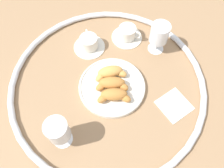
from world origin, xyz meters
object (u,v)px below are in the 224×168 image
Objects in this scene: coffee_cup_far at (89,43)px; juice_glass_right at (58,131)px; folded_napkin at (174,105)px; croissant_extra at (114,95)px; coffee_cup_near at (127,34)px; croissant_small at (112,84)px; pastry_plate at (112,86)px; juice_glass_left at (159,35)px; croissant_large at (110,73)px.

coffee_cup_far is 0.42m from juice_glass_right.
folded_napkin is at bearing 161.56° from juice_glass_right.
croissant_extra is 0.88× the size of coffee_cup_near.
croissant_small is 0.88× the size of coffee_cup_near.
croissant_small is 1.00× the size of croissant_extra.
pastry_plate is 0.26m from coffee_cup_near.
pastry_plate is 1.87× the size of juice_glass_left.
croissant_small is at bearing 79.80° from coffee_cup_far.
croissant_small is 0.27m from coffee_cup_near.
juice_glass_right is (0.23, 0.02, 0.05)m from croissant_extra.
croissant_small is 0.88× the size of coffee_cup_far.
croissant_large is 0.18m from coffee_cup_far.
coffee_cup_far is (0.17, -0.06, 0.00)m from coffee_cup_near.
pastry_plate is at bearing 9.45° from juice_glass_left.
croissant_small is 0.85× the size of juice_glass_right.
pastry_plate is 1.93× the size of coffee_cup_far.
juice_glass_right is at bearing -18.44° from folded_napkin.
juice_glass_left reaches higher than pastry_plate.
croissant_large reaches higher than folded_napkin.
juice_glass_left reaches higher than coffee_cup_near.
juice_glass_right reaches higher than croissant_small.
coffee_cup_near is (-0.18, -0.13, -0.01)m from croissant_large.
croissant_small and coffee_cup_near have the same top height.
juice_glass_right is at bearing 43.91° from coffee_cup_far.
croissant_extra is at bearing 62.06° from croissant_large.
juice_glass_right is (0.28, 0.11, 0.05)m from croissant_large.
juice_glass_left reaches higher than folded_napkin.
pastry_plate is 2.20× the size of croissant_extra.
pastry_plate is 0.28m from juice_glass_right.
croissant_small and coffee_cup_far have the same top height.
juice_glass_right is (0.30, 0.29, 0.07)m from coffee_cup_far.
croissant_small is (0.02, 0.04, 0.00)m from croissant_large.
croissant_extra is 0.24m from juice_glass_right.
juice_glass_left is at bearing -162.63° from croissant_extra.
coffee_cup_far is at bearing -75.69° from folded_napkin.
folded_napkin is (-0.15, 0.20, -0.01)m from pastry_plate.
folded_napkin is at bearing 63.72° from juice_glass_left.
pastry_plate reaches higher than folded_napkin.
folded_napkin is (0.12, 0.25, -0.09)m from juice_glass_left.
juice_glass_left is at bearing -116.28° from folded_napkin.
coffee_cup_near is 0.18m from coffee_cup_far.
juice_glass_left is at bearing -170.55° from pastry_plate.
folded_napkin is (0.06, 0.37, -0.02)m from coffee_cup_near.
coffee_cup_far is (-0.06, -0.27, -0.01)m from croissant_extra.
juice_glass_right reaches higher than coffee_cup_far.
juice_glass_right is (0.26, 0.07, 0.08)m from pastry_plate.
croissant_large is 0.90× the size of juice_glass_left.
coffee_cup_far is 0.97× the size of juice_glass_right.
juice_glass_left is at bearing -168.22° from juice_glass_right.
pastry_plate is 0.05m from croissant_large.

